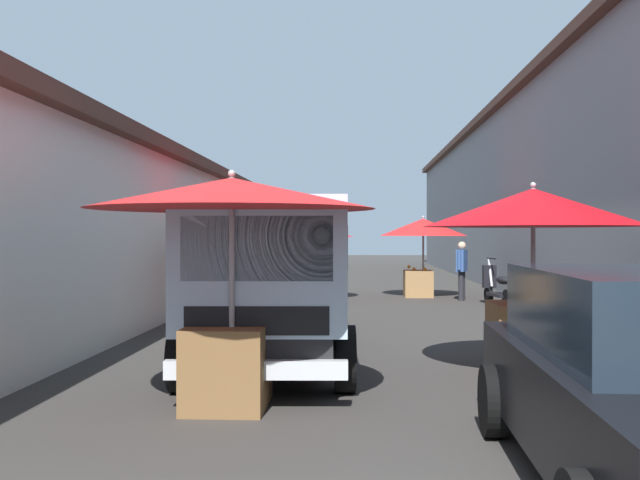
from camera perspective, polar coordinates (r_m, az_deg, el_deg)
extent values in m
plane|color=#33302D|center=(15.90, 4.06, -5.70)|extent=(90.00, 90.00, 0.00)
cube|color=silver|center=(19.42, -18.72, 0.13)|extent=(49.50, 7.00, 3.22)
cube|color=#4C3328|center=(19.49, -18.73, 5.22)|extent=(49.80, 7.50, 0.24)
cylinder|color=#9E9EA3|center=(13.32, -4.35, -1.82)|extent=(0.06, 0.06, 2.35)
cone|color=red|center=(13.32, -4.35, 2.47)|extent=(2.69, 2.69, 0.35)
sphere|color=#9E9EA3|center=(13.33, -4.35, 3.40)|extent=(0.07, 0.07, 0.07)
cube|color=#9E7547|center=(13.54, -4.52, -4.98)|extent=(0.89, 0.74, 0.84)
sphere|color=orange|center=(13.35, -4.54, -2.82)|extent=(0.09, 0.09, 0.09)
sphere|color=orange|center=(13.21, -4.73, -3.09)|extent=(0.09, 0.09, 0.09)
sphere|color=orange|center=(13.40, -4.00, -3.04)|extent=(0.09, 0.09, 0.09)
sphere|color=orange|center=(13.82, -4.80, -2.94)|extent=(0.09, 0.09, 0.09)
sphere|color=orange|center=(13.67, -4.49, -2.97)|extent=(0.09, 0.09, 0.09)
cylinder|color=#9E9EA3|center=(18.55, -0.90, -1.70)|extent=(0.06, 0.06, 2.02)
cone|color=red|center=(18.53, -0.90, 0.84)|extent=(2.37, 2.37, 0.38)
sphere|color=#9E9EA3|center=(18.54, -0.90, 1.55)|extent=(0.07, 0.07, 0.07)
cube|color=olive|center=(18.45, -0.92, -3.76)|extent=(0.81, 0.74, 0.71)
sphere|color=orange|center=(18.65, -1.27, -2.49)|extent=(0.09, 0.09, 0.09)
sphere|color=orange|center=(18.28, -0.77, -2.54)|extent=(0.09, 0.09, 0.09)
sphere|color=orange|center=(18.40, -1.30, -2.36)|extent=(0.09, 0.09, 0.09)
sphere|color=orange|center=(18.63, -1.00, -2.49)|extent=(0.09, 0.09, 0.09)
sphere|color=orange|center=(18.30, -0.26, -2.54)|extent=(0.09, 0.09, 0.09)
cylinder|color=#9E9EA3|center=(8.83, 16.86, -3.26)|extent=(0.06, 0.06, 2.25)
cone|color=red|center=(8.82, 16.87, 2.54)|extent=(2.62, 2.62, 0.46)
sphere|color=#9E9EA3|center=(8.84, 16.87, 4.29)|extent=(0.07, 0.07, 0.07)
cube|color=olive|center=(9.06, 15.70, -7.61)|extent=(0.90, 0.63, 0.85)
sphere|color=orange|center=(8.91, 15.94, -4.36)|extent=(0.09, 0.09, 0.09)
sphere|color=orange|center=(8.71, 15.87, -4.82)|extent=(0.09, 0.09, 0.09)
sphere|color=orange|center=(8.83, 17.25, -4.75)|extent=(0.09, 0.09, 0.09)
sphere|color=orange|center=(9.26, 15.59, -4.51)|extent=(0.09, 0.09, 0.09)
cylinder|color=#9E9EA3|center=(19.46, 8.35, -1.43)|extent=(0.06, 0.06, 2.15)
cone|color=red|center=(19.46, 8.35, 1.03)|extent=(2.38, 2.38, 0.48)
sphere|color=#9E9EA3|center=(19.46, 8.35, 1.85)|extent=(0.07, 0.07, 0.07)
cube|color=#9E7547|center=(19.52, 7.94, -3.51)|extent=(0.92, 0.76, 0.72)
sphere|color=orange|center=(19.49, 7.21, -2.16)|extent=(0.09, 0.09, 0.09)
sphere|color=orange|center=(19.20, 8.49, -2.36)|extent=(0.09, 0.09, 0.09)
sphere|color=orange|center=(19.35, 7.61, -2.34)|extent=(0.09, 0.09, 0.09)
cylinder|color=#9E9EA3|center=(6.80, -7.15, -4.39)|extent=(0.06, 0.06, 2.23)
cone|color=red|center=(6.79, -7.16, 3.77)|extent=(2.75, 2.75, 0.30)
sphere|color=#9E9EA3|center=(6.80, -7.16, 5.37)|extent=(0.07, 0.07, 0.07)
cube|color=brown|center=(7.04, -7.49, -10.08)|extent=(0.95, 0.77, 0.80)
sphere|color=orange|center=(7.09, -6.28, -6.36)|extent=(0.09, 0.09, 0.09)
sphere|color=orange|center=(7.15, -5.73, -6.30)|extent=(0.09, 0.09, 0.09)
sphere|color=orange|center=(7.22, -7.54, -6.24)|extent=(0.09, 0.09, 0.09)
sphere|color=orange|center=(7.20, -5.46, -6.26)|extent=(0.09, 0.09, 0.09)
sphere|color=orange|center=(7.03, -7.12, -6.41)|extent=(0.09, 0.09, 0.09)
sphere|color=orange|center=(6.94, -5.40, -6.05)|extent=(0.09, 0.09, 0.09)
cylinder|color=black|center=(6.19, 13.94, -12.53)|extent=(0.61, 0.22, 0.60)
cube|color=black|center=(9.25, -3.76, -6.97)|extent=(4.86, 1.70, 0.36)
cube|color=#ADC6E0|center=(7.55, -4.61, -1.91)|extent=(1.62, 1.82, 1.40)
cube|color=#19232D|center=(6.81, -5.13, -0.69)|extent=(0.13, 1.47, 0.63)
cube|color=#19232D|center=(7.55, -4.61, -0.58)|extent=(1.13, 1.82, 0.45)
cube|color=black|center=(6.85, -5.14, -6.51)|extent=(0.13, 1.40, 0.28)
cube|color=silver|center=(6.84, -5.20, -10.42)|extent=(0.20, 1.75, 0.18)
cube|color=gray|center=(10.00, 1.28, -3.94)|extent=(3.16, 0.21, 0.50)
cube|color=gray|center=(10.10, -8.11, -3.90)|extent=(3.16, 0.21, 0.50)
cube|color=gray|center=(11.56, -2.96, -3.35)|extent=(0.14, 1.65, 0.50)
cylinder|color=black|center=(7.64, 2.04, -9.59)|extent=(0.73, 0.25, 0.72)
cylinder|color=black|center=(7.78, -11.13, -9.41)|extent=(0.73, 0.25, 0.72)
cylinder|color=black|center=(10.68, 1.50, -6.74)|extent=(0.73, 0.25, 0.72)
cylinder|color=black|center=(10.78, -7.91, -6.67)|extent=(0.73, 0.25, 0.72)
cylinder|color=#232328|center=(18.51, 11.35, -3.68)|extent=(0.14, 0.14, 0.75)
cylinder|color=#232328|center=(18.66, 11.46, -3.65)|extent=(0.14, 0.14, 0.75)
cube|color=#33518C|center=(18.55, 11.41, -1.64)|extent=(0.48, 0.35, 0.56)
sphere|color=tan|center=(18.54, 11.41, -0.45)|extent=(0.21, 0.21, 0.21)
cylinder|color=#33518C|center=(18.29, 11.20, -1.58)|extent=(0.08, 0.08, 0.51)
cylinder|color=#33518C|center=(18.81, 11.60, -1.53)|extent=(0.08, 0.08, 0.51)
cylinder|color=navy|center=(12.01, -4.46, -5.74)|extent=(0.14, 0.14, 0.81)
cylinder|color=navy|center=(12.11, -3.82, -5.69)|extent=(0.14, 0.14, 0.81)
cube|color=#B73333|center=(12.01, -4.14, -2.37)|extent=(0.46, 0.48, 0.60)
sphere|color=tan|center=(11.99, -4.14, -0.40)|extent=(0.22, 0.22, 0.22)
cylinder|color=#B73333|center=(11.84, -5.27, -2.26)|extent=(0.08, 0.08, 0.54)
cylinder|color=#B73333|center=(12.17, -3.04, -2.19)|extent=(0.08, 0.08, 0.54)
cylinder|color=black|center=(17.94, 13.49, -4.31)|extent=(0.45, 0.16, 0.44)
cylinder|color=black|center=(16.78, 14.94, -4.64)|extent=(0.45, 0.18, 0.44)
cube|color=black|center=(17.31, 14.25, -4.32)|extent=(0.93, 0.42, 0.08)
ellipsoid|color=black|center=(17.00, 14.61, -3.15)|extent=(0.59, 0.35, 0.20)
cube|color=black|center=(17.87, 13.54, -2.89)|extent=(0.19, 0.34, 0.56)
cylinder|color=silver|center=(17.79, 13.62, -2.58)|extent=(0.28, 0.10, 0.68)
cylinder|color=black|center=(17.71, 13.71, -1.46)|extent=(0.55, 0.12, 0.04)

